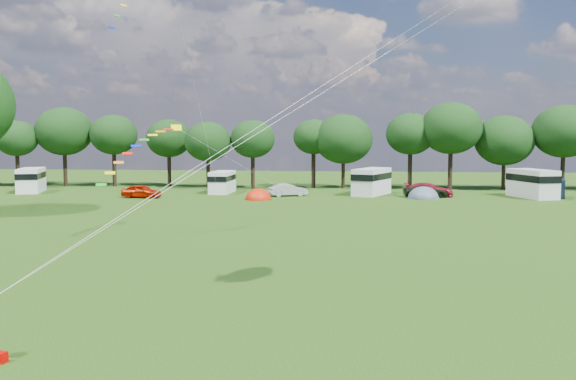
# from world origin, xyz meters

# --- Properties ---
(ground_plane) EXTENTS (180.00, 180.00, 0.00)m
(ground_plane) POSITION_xyz_m (0.00, 0.00, 0.00)
(ground_plane) COLOR black
(ground_plane) RESTS_ON ground
(tree_line) EXTENTS (102.98, 10.98, 10.27)m
(tree_line) POSITION_xyz_m (5.30, 54.99, 6.35)
(tree_line) COLOR black
(tree_line) RESTS_ON ground
(car_a) EXTENTS (4.36, 2.19, 1.39)m
(car_a) POSITION_xyz_m (-18.73, 41.91, 0.70)
(car_a) COLOR #AB1801
(car_a) RESTS_ON ground
(car_b) EXTENTS (4.02, 2.81, 1.33)m
(car_b) POSITION_xyz_m (-3.91, 45.23, 0.67)
(car_b) COLOR #999BA3
(car_b) RESTS_ON ground
(car_c) EXTENTS (4.85, 2.04, 1.45)m
(car_c) POSITION_xyz_m (10.83, 46.29, 0.73)
(car_c) COLOR maroon
(car_c) RESTS_ON ground
(car_d) EXTENTS (4.82, 2.46, 1.28)m
(car_d) POSITION_xyz_m (10.46, 45.68, 0.64)
(car_d) COLOR black
(car_d) RESTS_ON ground
(campervan_a) EXTENTS (3.87, 5.98, 2.71)m
(campervan_a) POSITION_xyz_m (-33.19, 46.75, 1.46)
(campervan_a) COLOR white
(campervan_a) RESTS_ON ground
(campervan_b) EXTENTS (2.25, 4.98, 2.41)m
(campervan_b) POSITION_xyz_m (-11.57, 48.17, 1.30)
(campervan_b) COLOR silver
(campervan_b) RESTS_ON ground
(campervan_c) EXTENTS (4.52, 6.34, 2.86)m
(campervan_c) POSITION_xyz_m (4.92, 47.65, 1.54)
(campervan_c) COLOR silver
(campervan_c) RESTS_ON ground
(campervan_d) EXTENTS (4.36, 6.44, 2.91)m
(campervan_d) POSITION_xyz_m (21.37, 46.37, 1.56)
(campervan_d) COLOR silver
(campervan_d) RESTS_ON ground
(tent_orange) EXTENTS (2.73, 2.99, 2.14)m
(tent_orange) POSITION_xyz_m (-6.54, 41.60, 0.02)
(tent_orange) COLOR red
(tent_orange) RESTS_ON ground
(tent_greyblue) EXTENTS (3.26, 3.57, 2.43)m
(tent_greyblue) POSITION_xyz_m (10.09, 44.40, 0.02)
(tent_greyblue) COLOR #455363
(tent_greyblue) RESTS_ON ground
(awning_navy) EXTENTS (3.66, 3.27, 1.92)m
(awning_navy) POSITION_xyz_m (23.08, 46.57, 0.96)
(awning_navy) COLOR black
(awning_navy) RESTS_ON ground
(streamer_kite_b) EXTENTS (4.40, 4.65, 3.84)m
(streamer_kite_b) POSITION_xyz_m (-10.27, 18.37, 5.94)
(streamer_kite_b) COLOR #FFEA01
(streamer_kite_b) RESTS_ON ground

